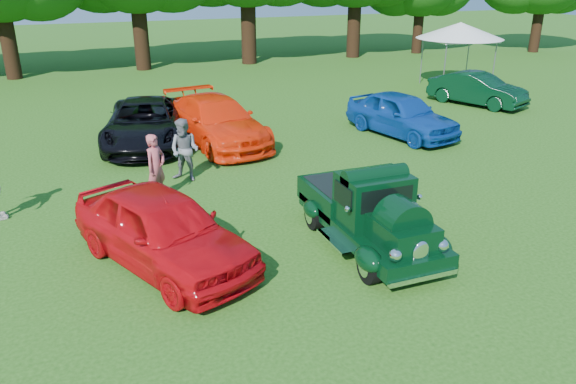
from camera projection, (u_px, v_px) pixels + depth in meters
name	position (u px, v px, depth m)	size (l,w,h in m)	color
ground	(296.00, 251.00, 12.25)	(120.00, 120.00, 0.00)	#1E4A11
hero_pickup	(368.00, 213.00, 12.31)	(2.05, 4.41, 1.72)	black
red_convertible	(163.00, 229.00, 11.44)	(1.90, 4.72, 1.61)	red
back_car_black	(145.00, 123.00, 19.42)	(2.57, 5.57, 1.55)	black
back_car_orange	(217.00, 121.00, 19.53)	(2.25, 5.54, 1.61)	#F82C08
back_car_blue	(402.00, 114.00, 20.53)	(1.86, 4.61, 1.57)	navy
back_car_green	(477.00, 89.00, 25.17)	(1.51, 4.33, 1.43)	black
spectator_pink	(156.00, 168.00, 14.70)	(0.65, 0.43, 1.79)	#C14F58
spectator_grey	(185.00, 150.00, 16.06)	(0.88, 0.69, 1.82)	slate
canopy_tent	(460.00, 31.00, 28.24)	(5.00, 5.00, 3.25)	silver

